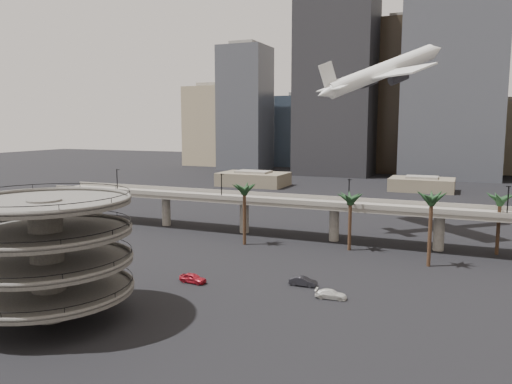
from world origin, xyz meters
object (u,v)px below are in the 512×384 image
at_px(overpass, 288,205).
at_px(car_c, 331,294).
at_px(parking_ramp, 47,247).
at_px(car_a, 193,278).
at_px(car_b, 303,281).
at_px(airborne_jet, 382,72).

bearing_deg(overpass, car_c, -61.73).
relative_size(parking_ramp, car_a, 4.81).
distance_m(parking_ramp, car_c, 40.65).
relative_size(parking_ramp, car_b, 4.92).
relative_size(airborne_jet, car_a, 6.17).
height_order(airborne_jet, car_b, airborne_jet).
relative_size(overpass, car_a, 28.15).
bearing_deg(car_a, airborne_jet, -16.56).
height_order(overpass, car_b, overpass).
bearing_deg(car_a, car_c, -81.66).
height_order(overpass, airborne_jet, airborne_jet).
height_order(parking_ramp, car_b, parking_ramp).
height_order(overpass, car_c, overpass).
height_order(car_a, car_c, car_a).
xyz_separation_m(car_b, car_c, (5.62, -4.01, -0.06)).
distance_m(overpass, car_a, 38.94).
bearing_deg(parking_ramp, car_a, 64.39).
relative_size(car_a, car_c, 0.98).
height_order(parking_ramp, car_a, parking_ramp).
relative_size(overpass, car_b, 28.83).
bearing_deg(car_c, overpass, 22.86).
height_order(parking_ramp, car_c, parking_ramp).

